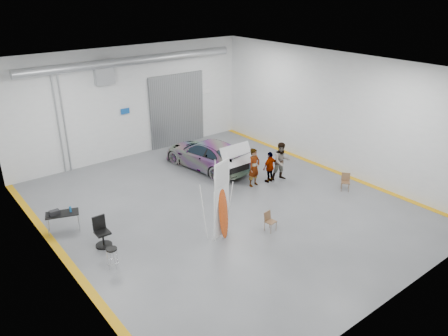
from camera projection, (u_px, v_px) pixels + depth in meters
ground at (223, 206)px, 19.10m from camera, size 16.00×16.00×0.00m
room_shell at (196, 104)px, 19.23m from camera, size 14.02×16.18×6.01m
sedan_car at (207, 154)px, 22.73m from camera, size 2.79×5.38×1.49m
person_a at (254, 167)px, 20.64m from camera, size 0.74×0.55×1.88m
person_b at (282, 161)px, 21.26m from camera, size 1.12×0.98×1.92m
person_c at (270, 167)px, 21.08m from camera, size 0.93×0.44×1.56m
surfboard_display at (221, 207)px, 16.16m from camera, size 0.91×0.46×3.34m
folding_chair_near at (270, 225)px, 17.10m from camera, size 0.42×0.43×0.79m
folding_chair_far at (345, 185)px, 20.41m from camera, size 0.53×0.62×0.82m
shop_stool at (113, 258)px, 14.81m from camera, size 0.40×0.40×0.78m
work_table at (60, 214)px, 16.86m from camera, size 1.37×0.99×1.01m
office_chair at (102, 233)px, 16.05m from camera, size 0.61×0.61×1.15m
trunk_lid at (236, 153)px, 20.75m from camera, size 1.74×1.06×0.04m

